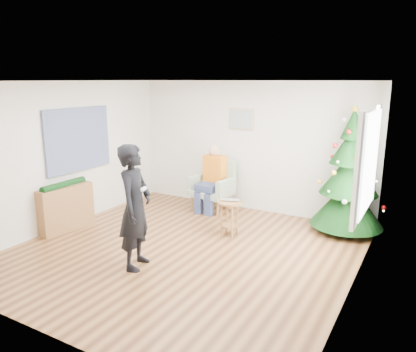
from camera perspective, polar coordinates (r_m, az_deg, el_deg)
The scene contains 19 objects.
floor at distance 6.47m, azimuth -3.46°, elevation -10.51°, with size 5.00×5.00×0.00m, color brown.
ceiling at distance 5.91m, azimuth -3.82°, elevation 13.20°, with size 5.00×5.00×0.00m, color white.
wall_back at distance 8.22m, azimuth 5.96°, elevation 4.12°, with size 5.00×5.00×0.00m, color silver.
wall_front at distance 4.27m, azimuth -22.39°, elevation -5.68°, with size 5.00×5.00×0.00m, color silver.
wall_left at distance 7.69m, azimuth -19.45°, elevation 2.78°, with size 5.00×5.00×0.00m, color silver.
wall_right at distance 5.17m, azimuth 20.30°, elevation -2.26°, with size 5.00×5.00×0.00m, color silver.
window_panel at distance 6.09m, azimuth 21.77°, elevation 1.85°, with size 0.04×1.30×1.40m, color white.
curtains at distance 6.10m, azimuth 21.49°, elevation 1.89°, with size 0.05×1.75×1.50m.
christmas_tree at distance 7.37m, azimuth 19.30°, elevation 0.05°, with size 1.24×1.24×2.24m.
stool at distance 6.98m, azimuth 3.02°, elevation -5.92°, with size 0.40×0.40×0.60m.
laptop at distance 6.89m, azimuth 3.06°, elevation -3.50°, with size 0.33×0.21×0.03m, color silver.
armchair at distance 8.31m, azimuth 0.70°, elevation -2.21°, with size 0.85×0.79×1.02m.
seated_person at distance 8.18m, azimuth 0.47°, elevation -0.20°, with size 0.46×0.66×1.34m.
standing_man at distance 5.75m, azimuth -10.22°, elevation -4.33°, with size 0.65×0.43×1.78m, color black.
game_controller at distance 5.53m, azimuth -9.03°, elevation -1.80°, with size 0.04×0.13×0.04m, color white.
console at distance 7.62m, azimuth -19.41°, elevation -4.29°, with size 0.30×1.00×0.80m, color brown.
garland at distance 7.51m, azimuth -19.65°, elevation -1.24°, with size 0.14×0.14×0.90m, color black.
tapestry at distance 7.82m, azimuth -17.74°, elevation 4.93°, with size 0.03×1.50×1.15m, color black.
framed_picture at distance 8.20m, azimuth 4.66°, elevation 8.00°, with size 0.52×0.05×0.42m.
Camera 1 is at (3.25, -4.94, 2.63)m, focal length 35.00 mm.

